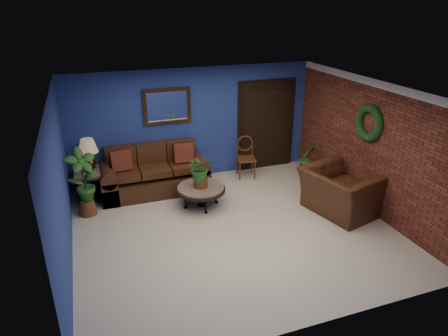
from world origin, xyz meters
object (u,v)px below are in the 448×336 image
object	(u,v)px
table_lamp	(88,151)
side_chair	(246,154)
coffee_table	(201,189)
sofa	(154,176)
end_table	(92,177)
armchair	(341,192)

from	to	relation	value
table_lamp	side_chair	xyz separation A→B (m)	(3.39, 0.07, -0.53)
coffee_table	sofa	bearing A→B (deg)	125.36
end_table	side_chair	xyz separation A→B (m)	(3.39, 0.07, 0.04)
side_chair	armchair	xyz separation A→B (m)	(1.06, -2.20, -0.10)
side_chair	armchair	bearing A→B (deg)	-52.27
sofa	table_lamp	distance (m)	1.45
coffee_table	end_table	bearing A→B (deg)	153.19
sofa	end_table	bearing A→B (deg)	-178.43
end_table	table_lamp	bearing A→B (deg)	-26.57
sofa	side_chair	bearing A→B (deg)	0.92
armchair	end_table	bearing A→B (deg)	50.01
end_table	table_lamp	world-z (taller)	table_lamp
end_table	armchair	bearing A→B (deg)	-25.62
end_table	armchair	distance (m)	4.94
coffee_table	side_chair	world-z (taller)	side_chair
sofa	side_chair	distance (m)	2.15
table_lamp	coffee_table	bearing A→B (deg)	-26.81
sofa	table_lamp	size ratio (longest dim) A/B	3.45
sofa	armchair	distance (m)	3.86
table_lamp	armchair	bearing A→B (deg)	-25.62
coffee_table	side_chair	distance (m)	1.77
armchair	table_lamp	bearing A→B (deg)	50.01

